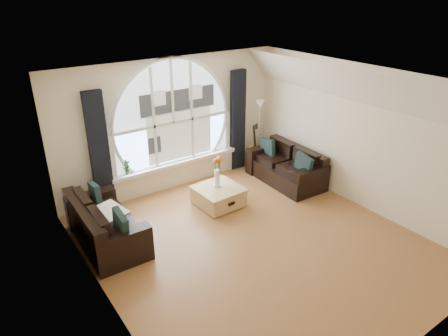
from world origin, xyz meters
TOP-DOWN VIEW (x-y plane):
  - ground at (0.00, 0.00)m, footprint 5.00×5.50m
  - ceiling at (0.00, 0.00)m, footprint 5.00×5.50m
  - wall_back at (0.00, 2.75)m, footprint 5.00×0.01m
  - wall_front at (0.00, -2.75)m, footprint 5.00×0.01m
  - wall_left at (-2.50, 0.00)m, footprint 0.01×5.50m
  - wall_right at (2.50, 0.00)m, footprint 0.01×5.50m
  - attic_slope at (2.20, 0.00)m, footprint 0.92×5.50m
  - arched_window at (0.00, 2.72)m, footprint 2.60×0.06m
  - window_sill at (0.00, 2.65)m, footprint 2.90×0.22m
  - window_frame at (0.00, 2.69)m, footprint 2.76×0.08m
  - neighbor_house at (0.15, 2.71)m, footprint 1.70×0.02m
  - curtain_left at (-1.60, 2.63)m, footprint 0.35×0.12m
  - curtain_right at (1.60, 2.63)m, footprint 0.35×0.12m
  - sofa_left at (-2.01, 1.44)m, footprint 0.90×1.76m
  - sofa_right at (2.01, 1.42)m, footprint 0.93×1.75m
  - coffee_chest at (0.23, 1.42)m, footprint 0.88×0.88m
  - throw_blanket at (-1.95, 1.50)m, footprint 0.67×0.67m
  - vase_flowers at (0.25, 1.49)m, footprint 0.24×0.24m
  - floor_lamp at (2.04, 2.40)m, footprint 0.24×0.24m
  - guitar at (1.99, 2.55)m, footprint 0.41×0.32m
  - potted_plant at (-1.11, 2.65)m, footprint 0.18×0.13m

SIDE VIEW (x-z plane):
  - ground at x=0.00m, z-range -0.01..0.01m
  - coffee_chest at x=0.23m, z-range 0.00..0.41m
  - sofa_left at x=-2.01m, z-range 0.01..0.79m
  - sofa_right at x=2.01m, z-range 0.02..0.78m
  - throw_blanket at x=-1.95m, z-range 0.45..0.55m
  - window_sill at x=0.00m, z-range 0.47..0.55m
  - guitar at x=1.99m, z-range 0.00..1.06m
  - potted_plant at x=-1.11m, z-range 0.55..0.86m
  - vase_flowers at x=0.25m, z-range 0.41..1.11m
  - floor_lamp at x=2.04m, z-range 0.00..1.60m
  - curtain_left at x=-1.60m, z-range 0.00..2.30m
  - curtain_right at x=1.60m, z-range 0.00..2.30m
  - wall_back at x=0.00m, z-range 0.00..2.70m
  - wall_front at x=0.00m, z-range 0.00..2.70m
  - wall_left at x=-2.50m, z-range 0.00..2.70m
  - wall_right at x=2.50m, z-range 0.00..2.70m
  - neighbor_house at x=0.15m, z-range 0.75..2.25m
  - arched_window at x=0.00m, z-range 0.55..2.70m
  - window_frame at x=0.00m, z-range 0.55..2.70m
  - attic_slope at x=2.20m, z-range 1.99..2.71m
  - ceiling at x=0.00m, z-range 2.70..2.71m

